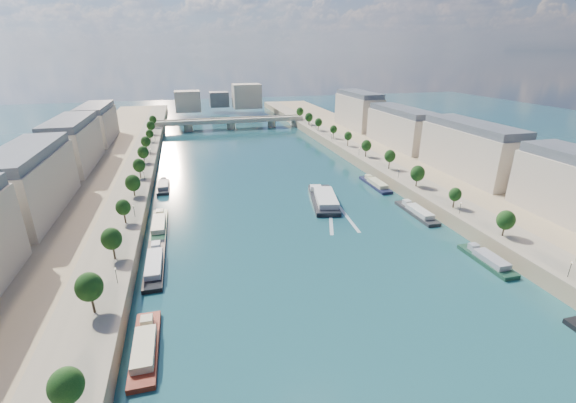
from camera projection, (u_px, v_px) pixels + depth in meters
ground at (271, 189)px, 167.94m from camera, size 700.00×700.00×0.00m
quay_left at (91, 198)px, 149.89m from camera, size 44.00×520.00×5.00m
quay_right at (418, 171)px, 184.16m from camera, size 44.00×520.00×5.00m
pave_left at (131, 189)px, 152.53m from camera, size 14.00×520.00×0.10m
pave_right at (390, 168)px, 179.66m from camera, size 14.00×520.00×0.10m
trees_left at (135, 174)px, 152.82m from camera, size 4.80×268.80×8.26m
trees_right at (377, 152)px, 186.20m from camera, size 4.80×268.80×8.26m
lamps_left at (140, 190)px, 143.60m from camera, size 0.36×200.36×4.28m
lamps_right at (377, 160)px, 182.09m from camera, size 0.36×200.36×4.28m
buildings_left at (55, 158)px, 152.50m from camera, size 16.00×226.00×23.20m
buildings_right at (431, 136)px, 192.96m from camera, size 16.00×226.00×23.20m
skyline at (224, 98)px, 360.90m from camera, size 79.00×42.00×22.00m
bridge at (231, 122)px, 294.91m from camera, size 112.00×12.00×8.15m
tour_barge at (324, 199)px, 152.79m from camera, size 15.59×32.94×4.31m
wake at (339, 218)px, 138.40m from camera, size 13.03×26.00×0.04m
moored_barges_left at (154, 271)px, 103.45m from camera, size 5.00×161.75×3.60m
moored_barges_right at (450, 235)px, 123.92m from camera, size 5.00×130.64×3.60m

